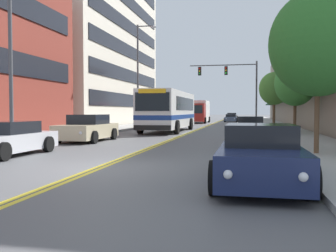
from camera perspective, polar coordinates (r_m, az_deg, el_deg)
ground_plane at (r=47.11m, az=6.75°, el=0.31°), size 240.00×240.00×0.00m
sidewalk_left at (r=48.27m, az=-1.75°, el=0.46°), size 3.33×106.00×0.15m
sidewalk_right at (r=47.03m, az=15.48°, el=0.32°), size 3.33×106.00×0.15m
centre_line at (r=47.11m, az=6.75°, el=0.31°), size 0.34×106.00×0.01m
office_tower_left at (r=46.89m, az=-13.06°, el=14.15°), size 12.08×25.30×22.60m
storefront_row_right at (r=47.90m, az=22.66°, el=6.72°), size 9.10×68.00×10.95m
city_bus at (r=30.04m, az=0.17°, el=2.58°), size 2.94×11.02×3.13m
car_beige_parked_left_near at (r=20.68m, az=-12.15°, el=-0.42°), size 2.18×4.69×1.44m
car_silver_parked_left_mid at (r=14.91m, az=-23.34°, el=-1.91°), size 1.97×4.65×1.25m
car_dark_grey_parked_left_far at (r=41.02m, az=-0.23°, el=0.95°), size 2.12×4.76×1.40m
car_navy_parked_right_foreground at (r=8.62m, az=13.85°, el=-4.47°), size 2.00×4.43×1.33m
car_champagne_parked_right_mid at (r=24.27m, az=12.44°, el=-0.16°), size 2.02×4.92×1.29m
car_black_moving_lead at (r=69.94m, az=9.70°, el=1.44°), size 2.12×4.32×1.28m
car_slate_blue_moving_second at (r=56.94m, az=9.58°, el=1.19°), size 1.97×4.55×1.16m
box_truck at (r=51.18m, az=4.69°, el=2.23°), size 2.62×7.53×3.04m
traffic_signal_mast at (r=40.95m, az=9.95°, el=6.94°), size 7.21×0.38×6.92m
street_lamp_left_near at (r=16.71m, az=-21.88°, el=12.55°), size 2.50×0.28×7.76m
street_lamp_left_far at (r=33.56m, az=-4.31°, el=8.63°), size 1.80×0.28×9.24m
street_tree_right_near at (r=14.36m, az=21.89°, el=11.59°), size 3.38×3.38×5.71m
street_tree_right_mid at (r=27.49m, az=18.82°, el=6.13°), size 2.82×2.82×4.94m
street_tree_right_far at (r=37.13m, az=15.87°, el=5.50°), size 2.84×2.84×5.19m
fire_hydrant at (r=18.40m, az=17.44°, el=-1.03°), size 0.33×0.25×0.90m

